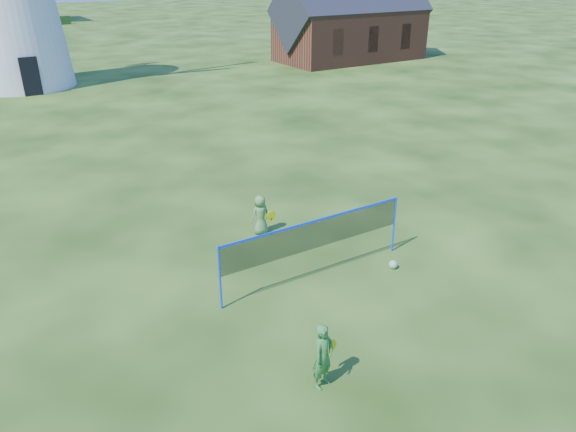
# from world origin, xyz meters

# --- Properties ---
(ground) EXTENTS (220.00, 220.00, 0.00)m
(ground) POSITION_xyz_m (0.00, 0.00, 0.00)
(ground) COLOR black
(ground) RESTS_ON ground
(chapel) EXTENTS (11.63, 5.64, 9.83)m
(chapel) POSITION_xyz_m (21.50, 25.41, 2.77)
(chapel) COLOR brown
(chapel) RESTS_ON ground
(badminton_net) EXTENTS (5.05, 0.05, 1.55)m
(badminton_net) POSITION_xyz_m (0.58, -0.10, 1.14)
(badminton_net) COLOR blue
(badminton_net) RESTS_ON ground
(player_girl) EXTENTS (0.70, 0.46, 1.30)m
(player_girl) POSITION_xyz_m (-1.42, -3.26, 0.65)
(player_girl) COLOR #327C31
(player_girl) RESTS_ON ground
(player_boy) EXTENTS (0.65, 0.43, 1.15)m
(player_boy) POSITION_xyz_m (0.64, 2.65, 0.57)
(player_boy) COLOR #578E44
(player_boy) RESTS_ON ground
(play_ball) EXTENTS (0.22, 0.22, 0.22)m
(play_ball) POSITION_xyz_m (2.49, -0.81, 0.11)
(play_ball) COLOR green
(play_ball) RESTS_ON ground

